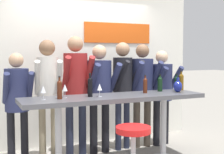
{
  "coord_description": "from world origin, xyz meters",
  "views": [
    {
      "loc": [
        -1.78,
        -3.89,
        1.57
      ],
      "look_at": [
        0.0,
        0.1,
        1.25
      ],
      "focal_mm": 50.0,
      "sensor_mm": 36.0,
      "label": 1
    }
  ],
  "objects_px": {
    "person_center_left": "(76,82)",
    "person_far_right": "(162,87)",
    "person_center_right": "(123,82)",
    "wine_glass_1": "(43,90)",
    "wine_bottle_2": "(160,83)",
    "wine_bottle_4": "(176,83)",
    "decorative_vase": "(178,86)",
    "wine_bottle_3": "(90,86)",
    "wine_glass_0": "(100,87)",
    "wine_glass_2": "(65,88)",
    "tasting_table": "(115,105)",
    "person_left": "(48,85)",
    "wine_bottle_1": "(145,85)",
    "bar_stool": "(133,146)",
    "wine_bottle_5": "(181,81)",
    "person_center": "(100,87)",
    "wine_bottle_0": "(60,89)",
    "person_right": "(143,84)",
    "person_far_left": "(17,95)"
  },
  "relations": [
    {
      "from": "tasting_table",
      "to": "wine_bottle_1",
      "type": "distance_m",
      "value": 0.58
    },
    {
      "from": "person_center_right",
      "to": "wine_bottle_0",
      "type": "distance_m",
      "value": 1.41
    },
    {
      "from": "bar_stool",
      "to": "wine_bottle_0",
      "type": "xyz_separation_m",
      "value": [
        -0.71,
        0.66,
        0.65
      ]
    },
    {
      "from": "bar_stool",
      "to": "decorative_vase",
      "type": "xyz_separation_m",
      "value": [
        1.09,
        0.64,
        0.61
      ]
    },
    {
      "from": "decorative_vase",
      "to": "wine_bottle_2",
      "type": "bearing_deg",
      "value": 134.29
    },
    {
      "from": "wine_bottle_0",
      "to": "wine_glass_0",
      "type": "xyz_separation_m",
      "value": [
        0.55,
        -0.0,
        -0.01
      ]
    },
    {
      "from": "wine_bottle_5",
      "to": "person_center_right",
      "type": "bearing_deg",
      "value": 147.45
    },
    {
      "from": "wine_bottle_2",
      "to": "wine_bottle_4",
      "type": "height_order",
      "value": "wine_bottle_4"
    },
    {
      "from": "person_center_right",
      "to": "wine_bottle_3",
      "type": "relative_size",
      "value": 5.52
    },
    {
      "from": "person_right",
      "to": "wine_glass_1",
      "type": "distance_m",
      "value": 1.9
    },
    {
      "from": "wine_bottle_3",
      "to": "wine_glass_0",
      "type": "height_order",
      "value": "wine_bottle_3"
    },
    {
      "from": "wine_bottle_5",
      "to": "person_far_right",
      "type": "bearing_deg",
      "value": 97.28
    },
    {
      "from": "wine_bottle_1",
      "to": "wine_bottle_5",
      "type": "height_order",
      "value": "wine_bottle_5"
    },
    {
      "from": "person_center_left",
      "to": "bar_stool",
      "type": "bearing_deg",
      "value": -72.41
    },
    {
      "from": "person_center",
      "to": "decorative_vase",
      "type": "xyz_separation_m",
      "value": [
        1.0,
        -0.65,
        0.03
      ]
    },
    {
      "from": "person_center",
      "to": "wine_bottle_0",
      "type": "bearing_deg",
      "value": -146.55
    },
    {
      "from": "person_far_right",
      "to": "wine_bottle_5",
      "type": "height_order",
      "value": "person_far_right"
    },
    {
      "from": "wine_bottle_0",
      "to": "wine_bottle_5",
      "type": "bearing_deg",
      "value": 5.04
    },
    {
      "from": "tasting_table",
      "to": "person_left",
      "type": "relative_size",
      "value": 1.45
    },
    {
      "from": "person_center",
      "to": "wine_bottle_0",
      "type": "height_order",
      "value": "person_center"
    },
    {
      "from": "person_center_left",
      "to": "person_center_right",
      "type": "xyz_separation_m",
      "value": [
        0.8,
        0.01,
        -0.04
      ]
    },
    {
      "from": "wine_glass_2",
      "to": "decorative_vase",
      "type": "xyz_separation_m",
      "value": [
        1.71,
        -0.12,
        -0.04
      ]
    },
    {
      "from": "bar_stool",
      "to": "person_center",
      "type": "xyz_separation_m",
      "value": [
        0.09,
        1.29,
        0.58
      ]
    },
    {
      "from": "person_center_right",
      "to": "wine_glass_0",
      "type": "distance_m",
      "value": 0.97
    },
    {
      "from": "person_left",
      "to": "wine_bottle_2",
      "type": "bearing_deg",
      "value": -5.61
    },
    {
      "from": "wine_bottle_0",
      "to": "wine_bottle_5",
      "type": "distance_m",
      "value": 2.02
    },
    {
      "from": "wine_bottle_1",
      "to": "wine_glass_0",
      "type": "bearing_deg",
      "value": -174.2
    },
    {
      "from": "wine_glass_0",
      "to": "wine_glass_1",
      "type": "height_order",
      "value": "same"
    },
    {
      "from": "person_center_left",
      "to": "wine_glass_1",
      "type": "height_order",
      "value": "person_center_left"
    },
    {
      "from": "wine_bottle_3",
      "to": "wine_glass_0",
      "type": "distance_m",
      "value": 0.13
    },
    {
      "from": "wine_bottle_4",
      "to": "wine_glass_2",
      "type": "xyz_separation_m",
      "value": [
        -1.82,
        -0.08,
        0.0
      ]
    },
    {
      "from": "person_center_left",
      "to": "person_far_right",
      "type": "xyz_separation_m",
      "value": [
        1.53,
        -0.03,
        -0.15
      ]
    },
    {
      "from": "bar_stool",
      "to": "wine_bottle_5",
      "type": "bearing_deg",
      "value": 32.7
    },
    {
      "from": "person_far_right",
      "to": "wine_bottle_0",
      "type": "height_order",
      "value": "person_far_right"
    },
    {
      "from": "person_far_left",
      "to": "person_center_left",
      "type": "relative_size",
      "value": 0.86
    },
    {
      "from": "person_far_left",
      "to": "wine_bottle_1",
      "type": "height_order",
      "value": "person_far_left"
    },
    {
      "from": "wine_glass_0",
      "to": "decorative_vase",
      "type": "bearing_deg",
      "value": -0.65
    },
    {
      "from": "wine_glass_0",
      "to": "wine_glass_1",
      "type": "relative_size",
      "value": 1.0
    },
    {
      "from": "person_right",
      "to": "wine_bottle_4",
      "type": "relative_size",
      "value": 6.6
    },
    {
      "from": "wine_bottle_1",
      "to": "wine_bottle_5",
      "type": "xyz_separation_m",
      "value": [
        0.72,
        0.11,
        0.02
      ]
    },
    {
      "from": "decorative_vase",
      "to": "wine_bottle_3",
      "type": "bearing_deg",
      "value": 177.61
    },
    {
      "from": "wine_bottle_1",
      "to": "decorative_vase",
      "type": "bearing_deg",
      "value": -10.04
    },
    {
      "from": "person_right",
      "to": "wine_bottle_4",
      "type": "bearing_deg",
      "value": -52.41
    },
    {
      "from": "person_right",
      "to": "wine_bottle_4",
      "type": "xyz_separation_m",
      "value": [
        0.33,
        -0.48,
        0.04
      ]
    },
    {
      "from": "person_right",
      "to": "person_far_right",
      "type": "xyz_separation_m",
      "value": [
        0.37,
        -0.02,
        -0.07
      ]
    },
    {
      "from": "wine_bottle_0",
      "to": "wine_bottle_2",
      "type": "height_order",
      "value": "wine_bottle_0"
    },
    {
      "from": "person_center_right",
      "to": "wine_glass_1",
      "type": "relative_size",
      "value": 9.94
    },
    {
      "from": "person_right",
      "to": "wine_glass_0",
      "type": "xyz_separation_m",
      "value": [
        -1.04,
        -0.67,
        0.05
      ]
    },
    {
      "from": "wine_bottle_0",
      "to": "wine_bottle_2",
      "type": "relative_size",
      "value": 1.13
    },
    {
      "from": "person_far_left",
      "to": "person_center_right",
      "type": "xyz_separation_m",
      "value": [
        1.67,
        -0.01,
        0.13
      ]
    }
  ]
}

